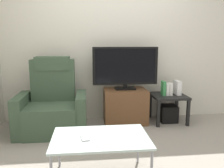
{
  "coord_description": "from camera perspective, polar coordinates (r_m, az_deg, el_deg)",
  "views": [
    {
      "loc": [
        -0.49,
        -2.83,
        1.3
      ],
      "look_at": [
        -0.13,
        0.5,
        0.7
      ],
      "focal_mm": 37.98,
      "sensor_mm": 36.0,
      "label": 1
    }
  ],
  "objects": [
    {
      "name": "cell_phone",
      "position": [
        2.24,
        -6.57,
        -12.73
      ],
      "size": [
        0.1,
        0.16,
        0.01
      ],
      "primitive_type": "cube",
      "rotation": [
        0.0,
        0.0,
        0.18
      ],
      "color": "#B7B7BC",
      "rests_on": "coffee_table"
    },
    {
      "name": "ground_plane",
      "position": [
        3.16,
        3.38,
        -14.21
      ],
      "size": [
        6.4,
        6.4,
        0.0
      ],
      "primitive_type": "plane",
      "color": "gray"
    },
    {
      "name": "coffee_table",
      "position": [
        2.28,
        -2.78,
        -13.21
      ],
      "size": [
        0.9,
        0.6,
        0.43
      ],
      "color": "#B2C6C1",
      "rests_on": "ground"
    },
    {
      "name": "subwoofer_box",
      "position": [
        4.04,
        13.3,
        -6.89
      ],
      "size": [
        0.27,
        0.27,
        0.27
      ],
      "primitive_type": "cube",
      "color": "black",
      "rests_on": "ground"
    },
    {
      "name": "book_middle",
      "position": [
        3.9,
        13.03,
        -1.23
      ],
      "size": [
        0.05,
        0.13,
        0.19
      ],
      "primitive_type": "cube",
      "color": "white",
      "rests_on": "side_table"
    },
    {
      "name": "book_rightmost",
      "position": [
        3.92,
        13.82,
        -1.2
      ],
      "size": [
        0.05,
        0.12,
        0.19
      ],
      "primitive_type": "cube",
      "color": "white",
      "rests_on": "side_table"
    },
    {
      "name": "wall_back",
      "position": [
        3.99,
        0.86,
        10.16
      ],
      "size": [
        6.4,
        0.06,
        2.6
      ],
      "primitive_type": "cube",
      "color": "beige",
      "rests_on": "ground"
    },
    {
      "name": "game_console",
      "position": [
        3.99,
        15.46,
        -0.85
      ],
      "size": [
        0.07,
        0.2,
        0.23
      ],
      "primitive_type": "cube",
      "color": "white",
      "rests_on": "side_table"
    },
    {
      "name": "tv_stand",
      "position": [
        3.85,
        3.18,
        -5.29
      ],
      "size": [
        0.68,
        0.47,
        0.55
      ],
      "color": "brown",
      "rests_on": "ground"
    },
    {
      "name": "television",
      "position": [
        3.75,
        3.23,
        4.06
      ],
      "size": [
        1.03,
        0.2,
        0.67
      ],
      "color": "black",
      "rests_on": "tv_stand"
    },
    {
      "name": "recliner_armchair",
      "position": [
        3.58,
        -14.16,
        -5.19
      ],
      "size": [
        0.98,
        0.78,
        1.08
      ],
      "rotation": [
        0.0,
        0.0,
        0.06
      ],
      "color": "#384C38",
      "rests_on": "ground"
    },
    {
      "name": "book_leftmost",
      "position": [
        3.88,
        12.26,
        -1.0
      ],
      "size": [
        0.04,
        0.14,
        0.23
      ],
      "primitive_type": "cube",
      "color": "#388C4C",
      "rests_on": "side_table"
    },
    {
      "name": "side_table",
      "position": [
        3.97,
        13.44,
        -3.53
      ],
      "size": [
        0.54,
        0.54,
        0.45
      ],
      "color": "black",
      "rests_on": "ground"
    }
  ]
}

